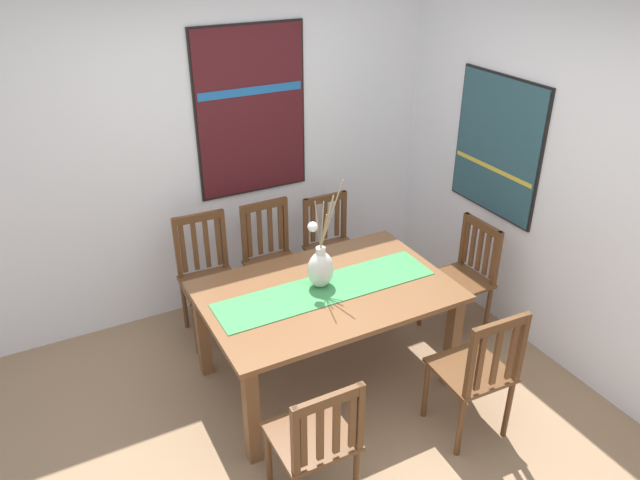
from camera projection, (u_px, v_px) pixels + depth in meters
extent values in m
cube|color=#8E7051|center=(331.00, 433.00, 3.86)|extent=(6.40, 6.40, 0.03)
cube|color=silver|center=(217.00, 144.00, 4.67)|extent=(6.40, 0.12, 2.70)
cube|color=silver|center=(579.00, 183.00, 3.98)|extent=(0.12, 6.40, 2.70)
cube|color=brown|center=(326.00, 291.00, 3.98)|extent=(1.63, 1.06, 0.03)
cube|color=brown|center=(252.00, 415.00, 3.50)|extent=(0.08, 0.08, 0.70)
cube|color=brown|center=(452.00, 342.00, 4.10)|extent=(0.08, 0.08, 0.70)
cube|color=brown|center=(203.00, 332.00, 4.20)|extent=(0.08, 0.08, 0.70)
cube|color=brown|center=(380.00, 280.00, 4.80)|extent=(0.08, 0.08, 0.70)
cube|color=#388447|center=(326.00, 289.00, 3.97)|extent=(1.50, 0.36, 0.01)
ellipsoid|color=silver|center=(321.00, 270.00, 3.94)|extent=(0.18, 0.15, 0.26)
cylinder|color=silver|center=(321.00, 251.00, 3.87)|extent=(0.06, 0.06, 0.05)
cylinder|color=#997F5B|center=(324.00, 232.00, 3.74)|extent=(0.03, 0.13, 0.30)
cylinder|color=#997F5B|center=(322.00, 225.00, 3.81)|extent=(0.04, 0.03, 0.31)
cylinder|color=#997F5B|center=(331.00, 215.00, 3.76)|extent=(0.13, 0.07, 0.47)
cylinder|color=#997F5B|center=(318.00, 225.00, 3.81)|extent=(0.02, 0.06, 0.31)
cylinder|color=#997F5B|center=(327.00, 223.00, 3.84)|extent=(0.13, 0.07, 0.31)
cylinder|color=#997F5B|center=(327.00, 222.00, 3.82)|extent=(0.12, 0.04, 0.33)
sphere|color=white|center=(313.00, 227.00, 3.79)|extent=(0.07, 0.07, 0.07)
cube|color=brown|center=(336.00, 252.00, 4.99)|extent=(0.42, 0.42, 0.03)
cylinder|color=brown|center=(365.00, 281.00, 5.03)|extent=(0.04, 0.04, 0.44)
cylinder|color=brown|center=(327.00, 292.00, 4.88)|extent=(0.04, 0.04, 0.44)
cylinder|color=brown|center=(343.00, 262.00, 5.31)|extent=(0.04, 0.04, 0.44)
cylinder|color=brown|center=(307.00, 272.00, 5.17)|extent=(0.04, 0.04, 0.44)
cube|color=brown|center=(344.00, 214.00, 5.10)|extent=(0.04, 0.04, 0.43)
cube|color=brown|center=(306.00, 223.00, 4.96)|extent=(0.04, 0.04, 0.43)
cube|color=brown|center=(325.00, 199.00, 4.94)|extent=(0.38, 0.03, 0.06)
cube|color=brown|center=(337.00, 218.00, 5.08)|extent=(0.04, 0.02, 0.34)
cube|color=brown|center=(325.00, 220.00, 5.04)|extent=(0.04, 0.02, 0.34)
cube|color=brown|center=(313.00, 223.00, 4.99)|extent=(0.04, 0.02, 0.34)
cube|color=brown|center=(457.00, 281.00, 4.59)|extent=(0.43, 0.43, 0.03)
cylinder|color=brown|center=(451.00, 325.00, 4.49)|extent=(0.04, 0.04, 0.44)
cylinder|color=brown|center=(421.00, 301.00, 4.76)|extent=(0.04, 0.04, 0.44)
cylinder|color=brown|center=(488.00, 312.00, 4.64)|extent=(0.04, 0.04, 0.44)
cylinder|color=brown|center=(457.00, 289.00, 4.92)|extent=(0.04, 0.04, 0.44)
cube|color=brown|center=(497.00, 259.00, 4.43)|extent=(0.04, 0.04, 0.44)
cube|color=brown|center=(464.00, 239.00, 4.70)|extent=(0.04, 0.04, 0.44)
cube|color=brown|center=(483.00, 226.00, 4.48)|extent=(0.04, 0.38, 0.06)
cube|color=brown|center=(494.00, 259.00, 4.46)|extent=(0.02, 0.04, 0.35)
cube|color=brown|center=(487.00, 254.00, 4.51)|extent=(0.02, 0.04, 0.35)
cube|color=brown|center=(480.00, 250.00, 4.57)|extent=(0.02, 0.04, 0.35)
cube|color=brown|center=(473.00, 246.00, 4.63)|extent=(0.02, 0.04, 0.35)
cube|color=brown|center=(466.00, 242.00, 4.69)|extent=(0.02, 0.04, 0.35)
cube|color=brown|center=(211.00, 285.00, 4.55)|extent=(0.44, 0.44, 0.03)
cylinder|color=brown|center=(243.00, 317.00, 4.58)|extent=(0.04, 0.04, 0.44)
cylinder|color=brown|center=(196.00, 329.00, 4.45)|extent=(0.04, 0.04, 0.44)
cylinder|color=brown|center=(229.00, 293.00, 4.87)|extent=(0.04, 0.04, 0.44)
cylinder|color=brown|center=(184.00, 304.00, 4.74)|extent=(0.04, 0.04, 0.44)
cube|color=brown|center=(224.00, 239.00, 4.65)|extent=(0.04, 0.04, 0.49)
cube|color=brown|center=(177.00, 248.00, 4.51)|extent=(0.04, 0.04, 0.49)
cube|color=brown|center=(198.00, 218.00, 4.48)|extent=(0.38, 0.05, 0.06)
cube|color=brown|center=(218.00, 241.00, 4.64)|extent=(0.04, 0.02, 0.40)
cube|color=brown|center=(207.00, 244.00, 4.60)|extent=(0.04, 0.02, 0.40)
cube|color=brown|center=(195.00, 246.00, 4.57)|extent=(0.04, 0.02, 0.40)
cube|color=brown|center=(183.00, 249.00, 4.54)|extent=(0.04, 0.02, 0.40)
cube|color=brown|center=(311.00, 436.00, 3.22)|extent=(0.42, 0.42, 0.03)
cylinder|color=brown|center=(269.00, 456.00, 3.39)|extent=(0.04, 0.04, 0.44)
cylinder|color=brown|center=(325.00, 434.00, 3.54)|extent=(0.04, 0.04, 0.44)
cylinder|color=brown|center=(356.00, 478.00, 3.26)|extent=(0.04, 0.04, 0.44)
cube|color=brown|center=(295.00, 442.00, 2.89)|extent=(0.04, 0.04, 0.42)
cube|color=brown|center=(360.00, 416.00, 3.04)|extent=(0.04, 0.04, 0.42)
cube|color=brown|center=(329.00, 401.00, 2.88)|extent=(0.38, 0.03, 0.06)
cube|color=brown|center=(303.00, 441.00, 2.91)|extent=(0.04, 0.02, 0.33)
cube|color=brown|center=(320.00, 434.00, 2.95)|extent=(0.04, 0.02, 0.33)
cube|color=brown|center=(336.00, 428.00, 2.99)|extent=(0.04, 0.02, 0.33)
cube|color=brown|center=(352.00, 422.00, 3.03)|extent=(0.04, 0.02, 0.33)
cube|color=brown|center=(470.00, 370.00, 3.69)|extent=(0.44, 0.44, 0.03)
cylinder|color=brown|center=(426.00, 389.00, 3.88)|extent=(0.04, 0.04, 0.44)
cylinder|color=brown|center=(471.00, 373.00, 4.01)|extent=(0.04, 0.04, 0.44)
cylinder|color=brown|center=(460.00, 427.00, 3.59)|extent=(0.04, 0.04, 0.44)
cylinder|color=brown|center=(508.00, 409.00, 3.72)|extent=(0.04, 0.04, 0.44)
cube|color=brown|center=(471.00, 364.00, 3.35)|extent=(0.04, 0.04, 0.48)
cube|color=brown|center=(521.00, 347.00, 3.49)|extent=(0.04, 0.04, 0.48)
cube|color=brown|center=(502.00, 325.00, 3.32)|extent=(0.38, 0.05, 0.06)
cube|color=brown|center=(480.00, 363.00, 3.38)|extent=(0.04, 0.02, 0.39)
cube|color=brown|center=(496.00, 357.00, 3.43)|extent=(0.04, 0.02, 0.39)
cube|color=brown|center=(512.00, 352.00, 3.47)|extent=(0.04, 0.02, 0.39)
cube|color=brown|center=(276.00, 267.00, 4.77)|extent=(0.43, 0.43, 0.03)
cylinder|color=brown|center=(307.00, 297.00, 4.82)|extent=(0.04, 0.04, 0.44)
cylinder|color=brown|center=(266.00, 310.00, 4.67)|extent=(0.04, 0.04, 0.44)
cylinder|color=brown|center=(287.00, 276.00, 5.10)|extent=(0.04, 0.04, 0.44)
cylinder|color=brown|center=(248.00, 288.00, 4.94)|extent=(0.04, 0.04, 0.44)
cube|color=brown|center=(285.00, 225.00, 4.88)|extent=(0.04, 0.04, 0.48)
cube|color=brown|center=(244.00, 234.00, 4.72)|extent=(0.04, 0.04, 0.48)
cube|color=brown|center=(264.00, 205.00, 4.70)|extent=(0.38, 0.04, 0.06)
cube|color=brown|center=(281.00, 227.00, 4.86)|extent=(0.04, 0.02, 0.39)
cube|color=brown|center=(270.00, 230.00, 4.83)|extent=(0.04, 0.02, 0.39)
cube|color=brown|center=(260.00, 232.00, 4.79)|extent=(0.04, 0.02, 0.39)
cube|color=brown|center=(249.00, 235.00, 4.75)|extent=(0.04, 0.02, 0.39)
cube|color=black|center=(251.00, 112.00, 4.62)|extent=(0.89, 0.04, 1.30)
cube|color=#471419|center=(252.00, 112.00, 4.60)|extent=(0.86, 0.01, 1.27)
cube|color=#1E60A8|center=(251.00, 91.00, 4.52)|extent=(0.83, 0.00, 0.06)
cube|color=black|center=(498.00, 146.00, 4.49)|extent=(0.04, 0.87, 1.05)
cube|color=#284C56|center=(496.00, 146.00, 4.48)|extent=(0.01, 0.84, 1.02)
cube|color=gold|center=(492.00, 168.00, 4.56)|extent=(0.00, 0.81, 0.03)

